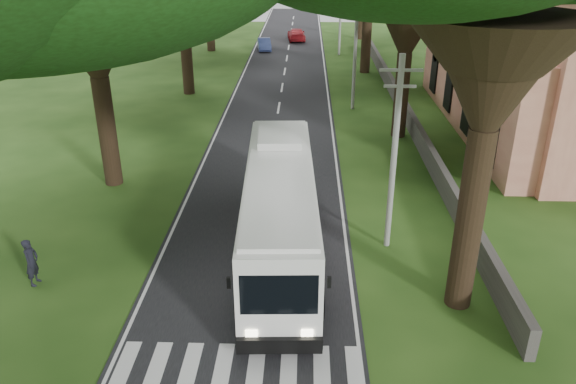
% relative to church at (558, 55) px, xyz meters
% --- Properties ---
extents(ground, '(140.00, 140.00, 0.00)m').
position_rel_church_xyz_m(ground, '(-17.86, -21.55, -4.91)').
color(ground, '#1F3F12').
rests_on(ground, ground).
extents(road, '(8.00, 120.00, 0.04)m').
position_rel_church_xyz_m(road, '(-17.86, 3.45, -4.90)').
color(road, black).
rests_on(road, ground).
extents(crosswalk, '(8.00, 3.00, 0.01)m').
position_rel_church_xyz_m(crosswalk, '(-17.86, -23.55, -4.91)').
color(crosswalk, silver).
rests_on(crosswalk, ground).
extents(property_wall, '(0.35, 50.00, 1.20)m').
position_rel_church_xyz_m(property_wall, '(-8.86, 2.45, -4.31)').
color(property_wall, '#383533').
rests_on(property_wall, ground).
extents(church, '(14.00, 24.00, 11.60)m').
position_rel_church_xyz_m(church, '(0.00, 0.00, 0.00)').
color(church, '#CD7764').
rests_on(church, ground).
extents(pole_near, '(1.60, 0.24, 8.00)m').
position_rel_church_xyz_m(pole_near, '(-12.36, -15.55, -0.73)').
color(pole_near, gray).
rests_on(pole_near, ground).
extents(pole_mid, '(1.60, 0.24, 8.00)m').
position_rel_church_xyz_m(pole_mid, '(-12.36, 4.45, -0.73)').
color(pole_mid, gray).
rests_on(pole_mid, ground).
extents(pole_far, '(1.60, 0.24, 8.00)m').
position_rel_church_xyz_m(pole_far, '(-12.36, 24.45, -0.73)').
color(pole_far, gray).
rests_on(pole_far, ground).
extents(coach_bus, '(3.39, 12.79, 3.74)m').
position_rel_church_xyz_m(coach_bus, '(-16.83, -16.25, -2.89)').
color(coach_bus, white).
rests_on(coach_bus, ground).
extents(distant_car_b, '(1.85, 4.03, 1.28)m').
position_rel_church_xyz_m(distant_car_b, '(-20.51, 26.73, -4.24)').
color(distant_car_b, navy).
rests_on(distant_car_b, road).
extents(distant_car_c, '(2.35, 5.03, 1.42)m').
position_rel_church_xyz_m(distant_car_c, '(-17.06, 32.88, -4.17)').
color(distant_car_c, maroon).
rests_on(distant_car_c, road).
extents(pedestrian, '(0.49, 0.71, 1.87)m').
position_rel_church_xyz_m(pedestrian, '(-25.90, -18.84, -3.97)').
color(pedestrian, black).
rests_on(pedestrian, ground).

